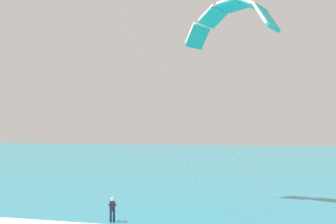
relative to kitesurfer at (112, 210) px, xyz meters
The scene contains 3 objects.
sea 57.22m from the kitesurfer, 89.69° to the left, with size 200.00×120.00×0.20m, color teal.
kitesurfer is the anchor object (origin of this frame).
kite_primary 17.13m from the kitesurfer, 53.13° to the left, with size 9.92×11.10×14.66m.
Camera 1 is at (9.85, -9.78, 5.90)m, focal length 44.76 mm.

